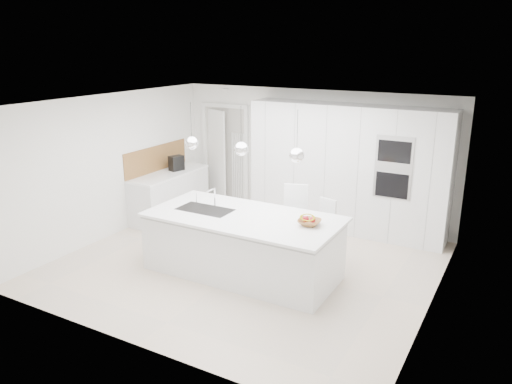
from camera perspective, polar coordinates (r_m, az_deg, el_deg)
The scene contains 26 objects.
floor at distance 7.88m, azimuth -1.08°, elevation -8.24°, with size 5.50×5.50×0.00m, color beige.
wall_back at distance 9.61m, azimuth 6.43°, elevation 4.14°, with size 5.50×5.50×0.00m, color white.
wall_left at distance 9.10m, azimuth -16.28°, elevation 2.86°, with size 5.00×5.00×0.00m, color white.
ceiling at distance 7.19m, azimuth -1.18°, elevation 10.14°, with size 5.50×5.50×0.00m, color white.
tall_cabinets at distance 9.09m, azimuth 10.31°, elevation 2.60°, with size 3.60×0.60×2.30m, color white.
oven_stack at distance 8.51m, azimuth 15.42°, elevation 2.69°, with size 0.62×0.04×1.05m, color #A5A5A8, non-canonical shape.
doorway_frame at distance 10.52m, azimuth -3.52°, elevation 4.06°, with size 1.11×0.08×2.13m, color white, non-canonical shape.
hallway_door at distance 10.62m, azimuth -4.80°, elevation 4.04°, with size 0.82×0.04×2.00m, color white.
radiator at distance 10.39m, azimuth -2.04°, elevation 2.92°, with size 0.32×0.04×1.40m, color white, non-canonical shape.
left_base_cabinets at distance 9.97m, azimuth -9.82°, elevation -0.42°, with size 0.60×1.80×0.86m, color white.
left_worktop at distance 9.85m, azimuth -9.95°, elevation 2.08°, with size 0.62×1.82×0.04m, color white.
oak_backsplash at distance 9.96m, azimuth -11.32°, elevation 3.78°, with size 0.02×1.80×0.50m, color olive.
island_base at distance 7.42m, azimuth -1.60°, elevation -6.24°, with size 2.80×1.20×0.86m, color white.
island_worktop at distance 7.30m, azimuth -1.42°, elevation -2.85°, with size 2.84×1.40×0.04m, color white.
island_sink at distance 7.61m, azimuth -5.83°, elevation -2.57°, with size 0.84×0.44×0.18m, color #3F3F42, non-canonical shape.
island_tap at distance 7.67m, azimuth -4.72°, elevation -0.58°, with size 0.02×0.02×0.30m, color white.
pendant_left at distance 7.45m, azimuth -7.35°, elevation 5.56°, with size 0.20×0.20×0.20m, color white.
pendant_mid at distance 6.98m, azimuth -1.69°, elevation 4.95°, with size 0.20×0.20×0.20m, color white.
pendant_right at distance 6.59m, azimuth 4.68°, elevation 4.20°, with size 0.20×0.20×0.20m, color white.
fruit_bowl at distance 6.94m, azimuth 6.12°, elevation -3.48°, with size 0.32×0.32×0.08m, color olive.
espresso_machine at distance 9.97m, azimuth -9.09°, elevation 3.29°, with size 0.18×0.27×0.29m, color black.
bar_stool_left at distance 7.87m, azimuth 4.05°, elevation -3.62°, with size 0.39×0.55×1.19m, color white, non-canonical shape.
bar_stool_right at distance 7.85m, azimuth 7.77°, elevation -4.54°, with size 0.33×0.46×0.99m, color white, non-canonical shape.
apple_a at distance 6.96m, azimuth 5.70°, elevation -3.09°, with size 0.09×0.09×0.09m, color red.
apple_b at distance 6.96m, azimuth 6.51°, elevation -3.17°, with size 0.08×0.08×0.08m, color red.
banana_bunch at distance 6.89m, azimuth 5.90°, elevation -2.92°, with size 0.22×0.22×0.03m, color gold.
Camera 1 is at (3.61, -6.16, 3.32)m, focal length 35.00 mm.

